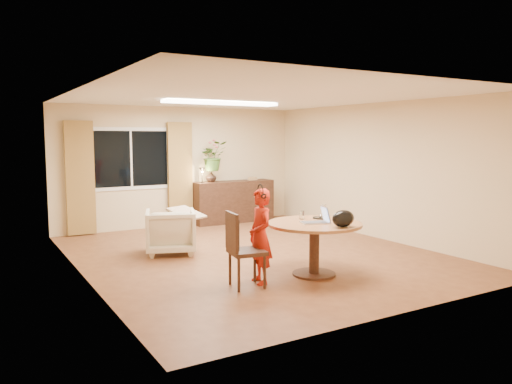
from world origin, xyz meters
TOP-DOWN VIEW (x-y plane):
  - floor at (0.00, 0.00)m, footprint 6.50×6.50m
  - ceiling at (0.00, 0.00)m, footprint 6.50×6.50m
  - wall_back at (0.00, 3.25)m, footprint 5.50×0.00m
  - wall_left at (-2.75, 0.00)m, footprint 0.00×6.50m
  - wall_right at (2.75, 0.00)m, footprint 0.00×6.50m
  - window at (-1.10, 3.23)m, footprint 1.70×0.03m
  - curtain_left at (-2.15, 3.15)m, footprint 0.55×0.08m
  - curtain_right at (-0.05, 3.15)m, footprint 0.55×0.08m
  - ceiling_panel at (0.00, 1.20)m, footprint 2.20×0.35m
  - dining_table at (0.09, -1.50)m, footprint 1.32×1.32m
  - dining_chair at (-1.01, -1.51)m, footprint 0.54×0.50m
  - child at (-0.76, -1.44)m, footprint 0.50×0.36m
  - laptop at (0.05, -1.54)m, footprint 0.43×0.35m
  - tumbler at (0.12, -1.17)m, footprint 0.09×0.09m
  - wine_glass at (0.45, -1.25)m, footprint 0.09×0.09m
  - pot_lid at (0.38, -1.26)m, footprint 0.29×0.29m
  - handbag at (0.20, -1.98)m, footprint 0.39×0.29m
  - armchair at (-1.18, 0.79)m, footprint 1.03×1.04m
  - throw at (-0.93, 0.69)m, footprint 0.63×0.68m
  - sideboard at (1.19, 3.01)m, footprint 1.90×0.46m
  - vase at (0.62, 3.01)m, footprint 0.24×0.24m
  - bouquet at (0.68, 3.01)m, footprint 0.62×0.55m
  - book_stack at (1.69, 3.01)m, footprint 0.19×0.15m
  - desk_lamp at (0.38, 2.96)m, footprint 0.16×0.16m

SIDE VIEW (x-z plane):
  - floor at x=0.00m, z-range 0.00..0.00m
  - armchair at x=-1.18m, z-range 0.00..0.75m
  - sideboard at x=1.19m, z-range 0.00..0.95m
  - dining_chair at x=-1.01m, z-range 0.00..0.99m
  - dining_table at x=0.09m, z-range 0.22..0.97m
  - child at x=-0.76m, z-range 0.00..1.27m
  - throw at x=-0.93m, z-range 0.75..0.78m
  - pot_lid at x=0.38m, z-range 0.75..0.79m
  - tumbler at x=0.12m, z-range 0.75..0.87m
  - wine_glass at x=0.45m, z-range 0.75..0.96m
  - handbag at x=0.20m, z-range 0.75..0.98m
  - laptop at x=0.05m, z-range 0.75..1.00m
  - book_stack at x=1.69m, z-range 0.95..1.02m
  - vase at x=0.62m, z-range 0.95..1.20m
  - desk_lamp at x=0.38m, z-range 0.95..1.30m
  - curtain_left at x=-2.15m, z-range 0.02..2.27m
  - curtain_right at x=-0.05m, z-range 0.02..2.27m
  - wall_back at x=0.00m, z-range -1.45..4.05m
  - wall_left at x=-2.75m, z-range -1.95..4.55m
  - wall_right at x=2.75m, z-range -1.95..4.55m
  - window at x=-1.10m, z-range 0.85..2.15m
  - bouquet at x=0.68m, z-range 1.20..1.86m
  - ceiling_panel at x=0.00m, z-range 2.54..2.59m
  - ceiling at x=0.00m, z-range 2.60..2.60m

